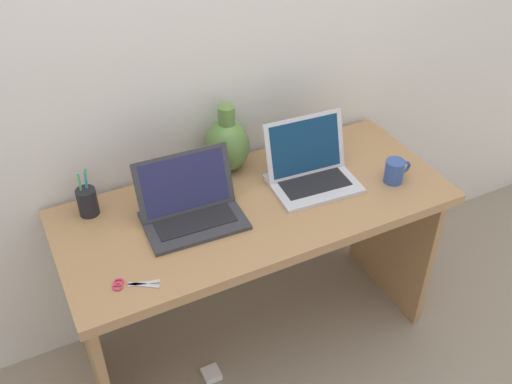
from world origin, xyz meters
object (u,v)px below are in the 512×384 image
object	(u,v)px
laptop_right	(310,166)
scissors	(127,284)
laptop_left	(190,203)
coffee_mug	(395,171)
power_brick	(211,374)
pen_cup	(87,201)
green_vase	(227,144)

from	to	relation	value
laptop_right	scissors	distance (m)	0.81
laptop_left	coffee_mug	bearing A→B (deg)	-10.82
coffee_mug	scissors	world-z (taller)	coffee_mug
power_brick	scissors	bearing A→B (deg)	-163.34
pen_cup	power_brick	xyz separation A→B (m)	(0.30, -0.31, -0.79)
coffee_mug	pen_cup	world-z (taller)	pen_cup
power_brick	pen_cup	bearing A→B (deg)	133.48
coffee_mug	pen_cup	size ratio (longest dim) A/B	0.60
laptop_left	laptop_right	distance (m)	0.48
coffee_mug	power_brick	size ratio (longest dim) A/B	1.59
power_brick	laptop_right	bearing A→B (deg)	15.63
laptop_left	power_brick	bearing A→B (deg)	-97.08
laptop_right	green_vase	distance (m)	0.32
laptop_right	green_vase	world-z (taller)	green_vase
power_brick	coffee_mug	bearing A→B (deg)	-0.73
laptop_right	coffee_mug	xyz separation A→B (m)	(0.28, -0.15, -0.02)
laptop_left	scissors	bearing A→B (deg)	-143.35
laptop_left	laptop_right	world-z (taller)	laptop_right
laptop_right	pen_cup	size ratio (longest dim) A/B	1.79
laptop_right	green_vase	xyz separation A→B (m)	(-0.24, 0.21, 0.05)
laptop_left	pen_cup	xyz separation A→B (m)	(-0.31, 0.18, -0.00)
scissors	power_brick	size ratio (longest dim) A/B	2.06
green_vase	coffee_mug	world-z (taller)	green_vase
green_vase	power_brick	size ratio (longest dim) A/B	3.92
laptop_right	pen_cup	xyz separation A→B (m)	(-0.80, 0.17, -0.01)
pen_cup	power_brick	distance (m)	0.90
laptop_right	coffee_mug	bearing A→B (deg)	-27.80
laptop_right	coffee_mug	size ratio (longest dim) A/B	2.99
laptop_right	power_brick	distance (m)	0.95
laptop_right	scissors	xyz separation A→B (m)	(-0.78, -0.22, -0.06)
laptop_right	laptop_left	bearing A→B (deg)	-179.62
pen_cup	laptop_right	bearing A→B (deg)	-12.27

